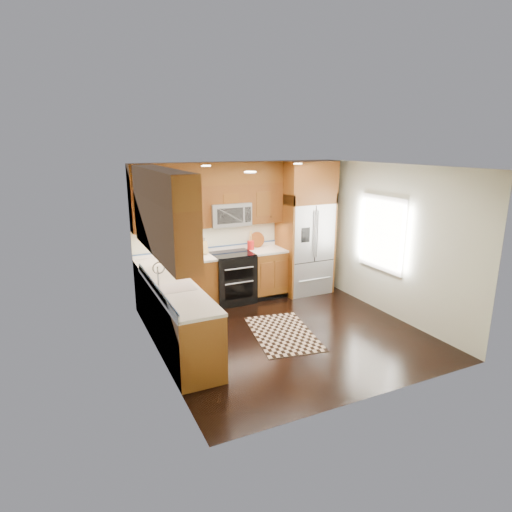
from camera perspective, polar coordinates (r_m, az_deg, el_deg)
name	(u,v)px	position (r m, az deg, el deg)	size (l,w,h in m)	color
ground	(287,332)	(6.94, 4.14, -10.14)	(4.00, 4.00, 0.00)	black
wall_back	(237,230)	(8.25, -2.51, 3.46)	(4.00, 0.02, 2.60)	silver
wall_left	(157,270)	(5.81, -13.10, -1.79)	(0.02, 4.00, 2.60)	silver
wall_right	(390,241)	(7.66, 17.49, 1.90)	(0.02, 4.00, 2.60)	silver
window	(382,233)	(7.77, 16.44, 2.91)	(0.04, 1.10, 1.30)	white
base_cabinets	(195,300)	(7.08, -8.19, -5.77)	(2.85, 3.00, 0.90)	brown
countertop	(200,269)	(7.08, -7.51, -1.75)	(2.86, 3.01, 0.04)	white
upper_cabinets	(192,202)	(6.90, -8.50, 7.19)	(2.85, 3.00, 1.15)	brown
range	(232,278)	(8.07, -3.17, -2.91)	(0.76, 0.67, 0.95)	black
microwave	(229,214)	(7.91, -3.65, 5.60)	(0.76, 0.40, 0.42)	#B2B2B7
refrigerator	(305,228)	(8.51, 6.58, 3.76)	(0.98, 0.75, 2.60)	#B2B2B7
sink_faucet	(173,284)	(6.16, -10.99, -3.69)	(0.54, 0.44, 0.37)	#B2B2B7
rug	(283,333)	(6.89, 3.59, -10.23)	(0.90, 1.51, 0.01)	black
knife_block	(203,247)	(7.93, -7.06, 1.15)	(0.14, 0.17, 0.30)	#A78F51
utensil_crock	(251,243)	(8.19, -0.72, 1.72)	(0.13, 0.13, 0.37)	#AE1715
cutting_board	(257,247)	(8.41, 0.15, 1.26)	(0.31, 0.31, 0.02)	brown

